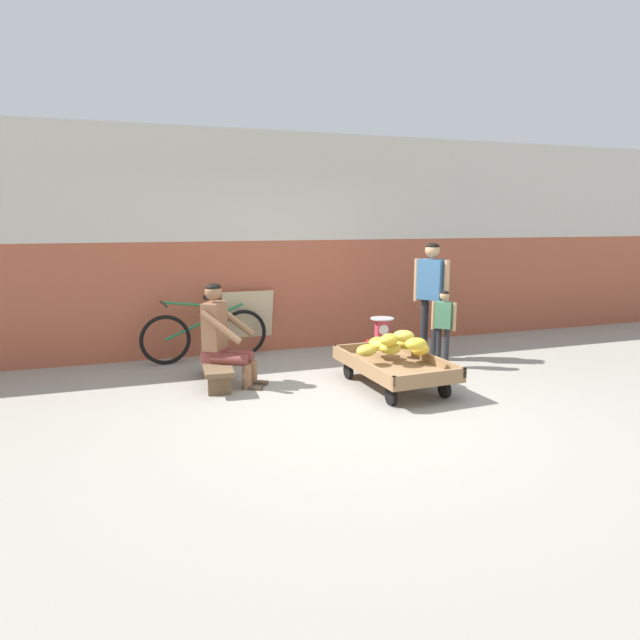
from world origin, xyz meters
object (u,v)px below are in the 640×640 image
vendor_seated (222,335)px  customer_adult (431,288)px  low_bench (216,367)px  plastic_crate (381,352)px  banana_cart (394,366)px  sign_board (247,322)px  customer_child (444,320)px  weighing_scale (382,329)px  bicycle_near_left (205,334)px

vendor_seated → customer_adult: customer_adult is taller
low_bench → plastic_crate: plastic_crate is taller
banana_cart → vendor_seated: 1.92m
vendor_seated → sign_board: 1.49m
customer_adult → customer_child: size_ratio=1.58×
low_bench → weighing_scale: 2.18m
bicycle_near_left → customer_adult: customer_adult is taller
weighing_scale → bicycle_near_left: size_ratio=0.18×
vendor_seated → weighing_scale: vendor_seated is taller
low_bench → bicycle_near_left: 1.12m
plastic_crate → customer_child: 0.89m
banana_cart → low_bench: bearing=157.5°
sign_board → customer_adult: customer_adult is taller
weighing_scale → customer_adult: size_ratio=0.20×
plastic_crate → customer_adult: customer_adult is taller
plastic_crate → low_bench: bearing=-173.7°
vendor_seated → customer_adult: 2.81m
low_bench → customer_adult: bearing=4.8°
banana_cart → bicycle_near_left: bearing=133.9°
plastic_crate → sign_board: (-1.52, 1.09, 0.29)m
low_bench → bicycle_near_left: size_ratio=0.67×
sign_board → customer_child: (2.15, -1.52, 0.16)m
weighing_scale → customer_child: bearing=-34.6°
sign_board → customer_child: customer_child is taller
banana_cart → low_bench: size_ratio=1.33×
low_bench → banana_cart: bearing=-22.5°
banana_cart → customer_child: bearing=30.7°
banana_cart → weighing_scale: (0.32, 1.00, 0.21)m
low_bench → plastic_crate: size_ratio=3.10×
vendor_seated → sign_board: vendor_seated is taller
banana_cart → weighing_scale: size_ratio=4.95×
bicycle_near_left → vendor_seated: bearing=-87.5°
vendor_seated → customer_child: bearing=-3.2°
bicycle_near_left → sign_board: bearing=19.6°
plastic_crate → sign_board: size_ratio=0.41×
bicycle_near_left → weighing_scale: bearing=-22.4°
plastic_crate → customer_adult: 1.06m
low_bench → vendor_seated: size_ratio=0.98×
bicycle_near_left → sign_board: sign_board is taller
low_bench → sign_board: bearing=64.7°
banana_cart → customer_adult: (1.01, 1.00, 0.71)m
low_bench → bicycle_near_left: bearing=88.8°
low_bench → vendor_seated: (0.07, -0.05, 0.37)m
plastic_crate → bicycle_near_left: bearing=157.6°
plastic_crate → weighing_scale: (-0.00, -0.00, 0.30)m
vendor_seated → weighing_scale: size_ratio=3.80×
banana_cart → customer_adult: size_ratio=0.97×
sign_board → plastic_crate: bearing=-35.6°
banana_cart → customer_child: customer_child is taller
bicycle_near_left → sign_board: 0.64m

